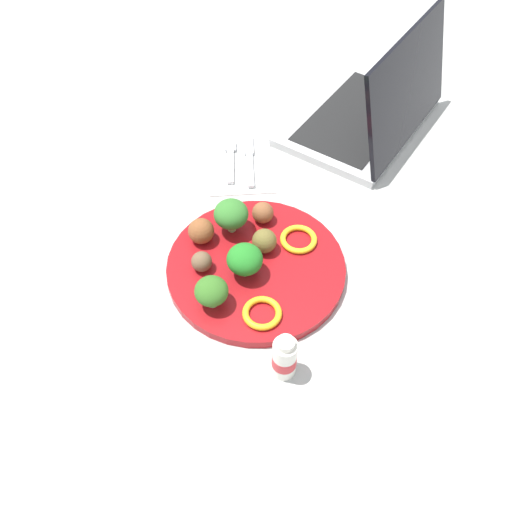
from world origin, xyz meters
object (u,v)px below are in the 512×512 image
fork (230,158)px  knife (249,158)px  broccoli_floret_front_left (245,259)px  broccoli_floret_near_rim (211,291)px  meatball_far_rim (201,231)px  meatball_mid_left (263,213)px  laptop (371,111)px  meatball_back_right (202,260)px  broccoli_floret_far_rim (231,214)px  plate (256,267)px  pepper_ring_mid_right (260,313)px  meatball_center (264,241)px  pepper_ring_front_right (299,239)px  yogurt_bottle (284,358)px  napkin (240,163)px

fork → knife: size_ratio=0.83×
broccoli_floret_front_left → broccoli_floret_near_rim: size_ratio=1.10×
meatball_far_rim → meatball_mid_left: bearing=-71.6°
broccoli_floret_near_rim → laptop: 0.52m
meatball_back_right → meatball_mid_left: bearing=-49.0°
meatball_mid_left → broccoli_floret_far_rim: bearing=107.5°
broccoli_floret_front_left → meatball_far_rim: broccoli_floret_front_left is taller
meatball_back_right → fork: bearing=-12.9°
plate → knife: bearing=-2.7°
broccoli_floret_front_left → pepper_ring_mid_right: 0.08m
plate → meatball_center: (0.03, -0.02, 0.03)m
pepper_ring_mid_right → pepper_ring_front_right: bearing=-29.5°
meatball_mid_left → knife: size_ratio=0.25×
broccoli_floret_near_rim → meatball_mid_left: 0.18m
pepper_ring_mid_right → fork: 0.36m
broccoli_floret_front_left → knife: (0.28, -0.03, -0.04)m
meatball_far_rim → yogurt_bottle: bearing=-156.2°
napkin → fork: 0.02m
fork → knife: 0.04m
broccoli_floret_far_rim → meatball_center: size_ratio=1.52×
pepper_ring_front_right → yogurt_bottle: (-0.22, 0.05, 0.01)m
fork → laptop: size_ratio=0.31×
meatball_back_right → meatball_mid_left: (0.09, -0.10, 0.00)m
plate → pepper_ring_front_right: (0.04, -0.07, 0.01)m
meatball_far_rim → fork: 0.22m
broccoli_floret_near_rim → knife: 0.34m
broccoli_floret_far_rim → meatball_back_right: size_ratio=1.85×
meatball_center → meatball_mid_left: meatball_center is taller
meatball_center → pepper_ring_front_right: bearing=-78.8°
pepper_ring_front_right → knife: 0.23m
fork → broccoli_floret_front_left: bearing=-178.9°
broccoli_floret_far_rim → meatball_far_rim: 0.05m
meatball_mid_left → meatball_far_rim: bearing=108.4°
meatball_far_rim → pepper_ring_front_right: bearing=-96.5°
broccoli_floret_front_left → broccoli_floret_near_rim: (-0.05, 0.05, -0.00)m
broccoli_floret_far_rim → meatball_far_rim: size_ratio=1.42×
pepper_ring_front_right → pepper_ring_mid_right: (-0.13, 0.08, 0.00)m
napkin → pepper_ring_mid_right: bearing=-179.6°
plate → fork: size_ratio=2.32×
broccoli_floret_front_left → pepper_ring_front_right: size_ratio=0.92×
pepper_ring_mid_right → napkin: size_ratio=0.34×
meatball_mid_left → laptop: 0.35m
pepper_ring_mid_right → yogurt_bottle: yogurt_bottle is taller
plate → knife: (0.26, -0.01, -0.00)m
napkin → yogurt_bottle: (-0.43, -0.03, 0.03)m
broccoli_floret_far_rim → knife: 0.20m
broccoli_floret_near_rim → fork: (0.33, -0.05, -0.04)m
meatball_center → pepper_ring_mid_right: meatball_center is taller
napkin → broccoli_floret_near_rim: bearing=168.8°
plate → pepper_ring_mid_right: pepper_ring_mid_right is taller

